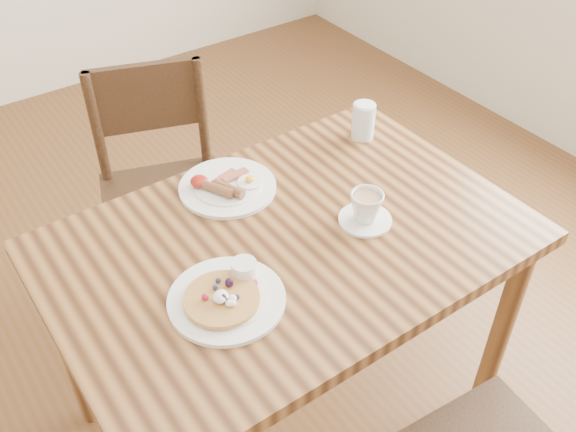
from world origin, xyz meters
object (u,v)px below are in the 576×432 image
object	(u,v)px
water_glass	(363,121)
pancake_plate	(227,296)
chair_far	(162,184)
breakfast_plate	(226,186)
teacup_saucer	(366,209)
dining_table	(288,265)

from	to	relation	value
water_glass	pancake_plate	bearing A→B (deg)	-153.51
water_glass	chair_far	bearing A→B (deg)	136.75
chair_far	water_glass	world-z (taller)	chair_far
breakfast_plate	water_glass	bearing A→B (deg)	-1.33
pancake_plate	teacup_saucer	world-z (taller)	teacup_saucer
chair_far	teacup_saucer	world-z (taller)	chair_far
dining_table	teacup_saucer	world-z (taller)	teacup_saucer
dining_table	pancake_plate	world-z (taller)	pancake_plate
chair_far	teacup_saucer	distance (m)	0.86
pancake_plate	teacup_saucer	xyz separation A→B (m)	(0.44, 0.03, 0.03)
teacup_saucer	chair_far	bearing A→B (deg)	106.96
teacup_saucer	breakfast_plate	bearing A→B (deg)	125.07
chair_far	water_glass	distance (m)	0.74
water_glass	teacup_saucer	bearing A→B (deg)	-129.13
pancake_plate	chair_far	bearing A→B (deg)	75.93
chair_far	breakfast_plate	bearing A→B (deg)	110.01
chair_far	dining_table	bearing A→B (deg)	111.70
chair_far	breakfast_plate	distance (m)	0.52
pancake_plate	teacup_saucer	distance (m)	0.44
breakfast_plate	teacup_saucer	xyz separation A→B (m)	(0.23, -0.32, 0.03)
chair_far	water_glass	bearing A→B (deg)	155.63
pancake_plate	dining_table	bearing A→B (deg)	22.19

